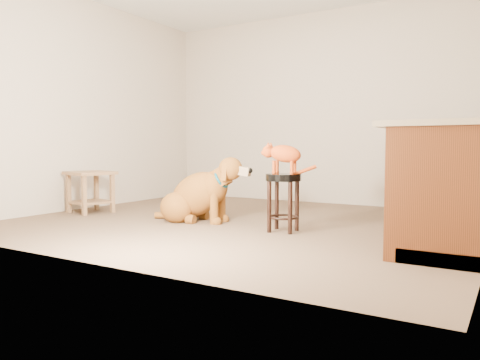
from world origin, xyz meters
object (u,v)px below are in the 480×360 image
Objects in this scene: padded_stool at (283,191)px; tabby_kitten at (282,155)px; wood_stool at (455,182)px; side_table at (90,186)px; golden_retriever at (198,196)px.

tabby_kitten is (-0.01, -0.00, 0.32)m from padded_stool.
tabby_kitten is at bearing -131.79° from wood_stool.
tabby_kitten reaches higher than padded_stool.
side_table is (-2.48, -0.03, -0.06)m from padded_stool.
padded_stool is 1.06× the size of tabby_kitten.
padded_stool is 0.32m from tabby_kitten.
golden_retriever is 2.26× the size of tabby_kitten.
golden_retriever is (1.47, 0.11, -0.05)m from side_table.
wood_stool is 4.01m from side_table.
wood_stool is 1.59× the size of tabby_kitten.
golden_retriever is at bearing 4.34° from side_table.
wood_stool is at bearing 41.88° from tabby_kitten.
padded_stool reaches higher than side_table.
golden_retriever is at bearing 175.57° from padded_stool.
wood_stool reaches higher than side_table.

